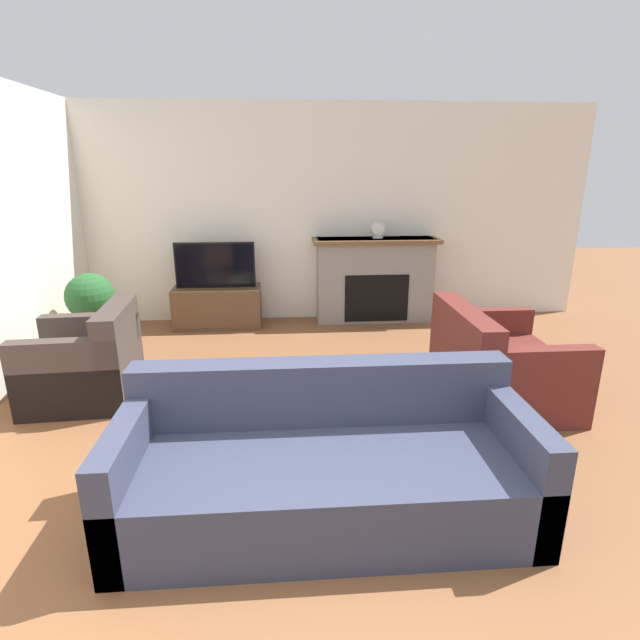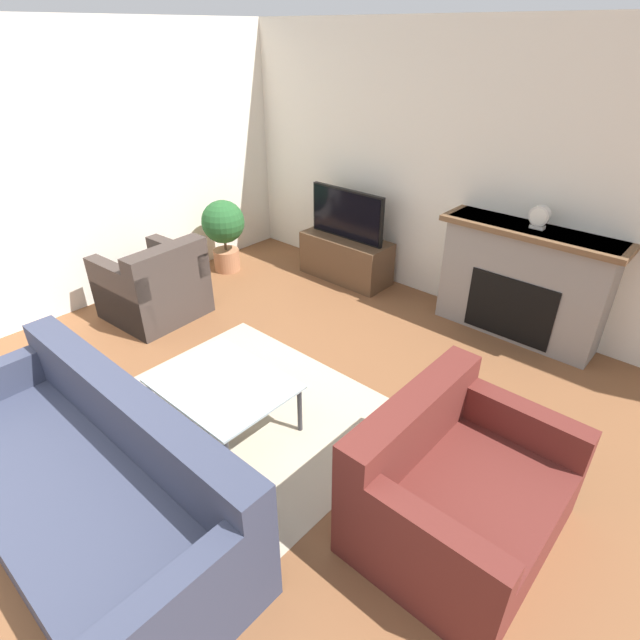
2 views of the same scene
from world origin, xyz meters
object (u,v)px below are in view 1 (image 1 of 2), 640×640
object	(u,v)px
couch_sectional	(326,468)
coffee_table	(305,380)
armchair_by_window	(87,366)
couch_loveseat	(498,367)
tv	(215,265)
mantel_clock	(378,230)
potted_plant	(91,304)

from	to	relation	value
couch_sectional	coffee_table	distance (m)	1.05
armchair_by_window	couch_sectional	bearing A→B (deg)	45.93
coffee_table	couch_sectional	bearing A→B (deg)	-86.10
couch_loveseat	tv	bearing A→B (deg)	49.55
couch_sectional	coffee_table	bearing A→B (deg)	93.90
armchair_by_window	mantel_clock	distance (m)	3.70
coffee_table	armchair_by_window	bearing A→B (deg)	161.96
potted_plant	armchair_by_window	bearing A→B (deg)	-73.51
tv	potted_plant	distance (m)	1.49
mantel_clock	coffee_table	bearing A→B (deg)	-111.23
couch_loveseat	mantel_clock	world-z (taller)	mantel_clock
couch_sectional	armchair_by_window	xyz separation A→B (m)	(-1.93, 1.65, 0.01)
coffee_table	mantel_clock	distance (m)	3.02
tv	coffee_table	bearing A→B (deg)	-69.36
couch_loveseat	mantel_clock	bearing A→B (deg)	14.73
couch_sectional	coffee_table	world-z (taller)	couch_sectional
couch_sectional	mantel_clock	world-z (taller)	mantel_clock
potted_plant	mantel_clock	xyz separation A→B (m)	(3.26, 0.91, 0.65)
armchair_by_window	mantel_clock	world-z (taller)	mantel_clock
couch_loveseat	coffee_table	bearing A→B (deg)	100.99
couch_sectional	couch_loveseat	world-z (taller)	same
armchair_by_window	mantel_clock	size ratio (longest dim) A/B	4.44
couch_sectional	mantel_clock	bearing A→B (deg)	75.34
couch_loveseat	couch_sectional	bearing A→B (deg)	130.41
tv	couch_sectional	xyz separation A→B (m)	(1.05, -3.63, -0.50)
coffee_table	tv	bearing A→B (deg)	110.64
potted_plant	couch_loveseat	bearing A→B (deg)	-20.78
tv	mantel_clock	xyz separation A→B (m)	(2.03, 0.12, 0.40)
tv	couch_loveseat	bearing A→B (deg)	-40.45
couch_loveseat	armchair_by_window	bearing A→B (deg)	85.49
couch_loveseat	coffee_table	xyz separation A→B (m)	(-1.68, -0.33, 0.08)
couch_sectional	potted_plant	distance (m)	3.66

